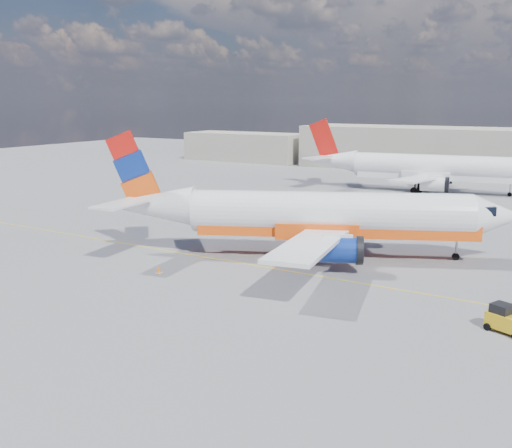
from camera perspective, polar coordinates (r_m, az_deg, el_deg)
The scene contains 8 objects.
ground at distance 42.50m, azimuth -0.28°, elevation -5.47°, with size 240.00×240.00×0.00m, color slate.
taxi_line at distance 44.98m, azimuth 1.68°, elevation -4.46°, with size 70.00×0.15×0.01m, color yellow.
terminal_main at distance 111.23m, azimuth 22.49°, elevation 6.73°, with size 70.00×14.00×8.00m, color #BBB3A1.
terminal_annex at distance 125.77m, azimuth -1.06°, elevation 7.73°, with size 26.00×10.00×6.00m, color #BBB3A1.
main_jet at distance 47.93m, azimuth 6.06°, elevation 0.86°, with size 34.24×25.75×10.59m.
second_jet at distance 85.70m, azimuth 16.67°, elevation 5.38°, with size 34.10×26.55×10.30m.
gse_tug at distance 35.78m, azimuth 23.79°, elevation -8.75°, with size 2.54×2.12×1.59m.
traffic_cone at distance 44.41m, azimuth -9.69°, elevation -4.52°, with size 0.38×0.38×0.53m.
Camera 1 is at (20.78, -34.74, 12.95)m, focal length 40.00 mm.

